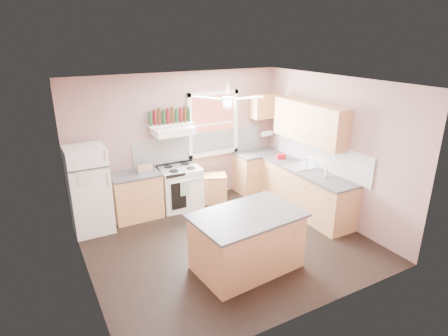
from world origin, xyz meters
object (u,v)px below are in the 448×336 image
refrigerator (89,190)px  toaster (144,168)px  stove (181,188)px  island (247,242)px  cart (212,188)px

refrigerator → toaster: 1.06m
toaster → stove: toaster is taller
toaster → stove: (0.73, 0.03, -0.56)m
toaster → island: bearing=-73.0°
refrigerator → cart: refrigerator is taller
toaster → cart: (1.42, -0.03, -0.70)m
toaster → island: toaster is taller
refrigerator → cart: bearing=1.9°
cart → island: (-0.64, -2.40, 0.14)m
stove → island: (0.05, -2.46, 0.00)m
refrigerator → island: refrigerator is taller
refrigerator → stove: bearing=4.7°
cart → island: size_ratio=0.39×
stove → refrigerator: bearing=-171.0°
toaster → stove: size_ratio=0.33×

